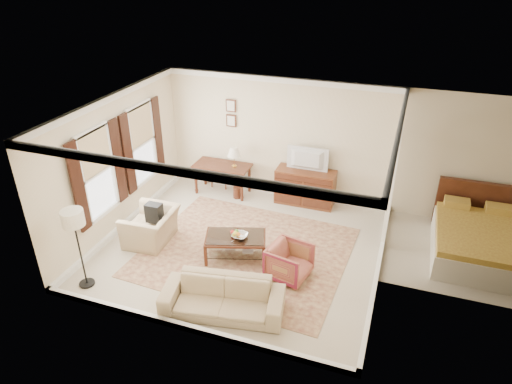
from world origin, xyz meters
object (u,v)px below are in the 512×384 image
Objects in this scene: writing_desk at (222,169)px; coffee_table at (236,241)px; tv at (307,153)px; sofa at (222,293)px; club_armchair at (150,222)px; striped_armchair at (289,260)px; sideboard at (305,187)px.

coffee_table is (1.30, -2.43, -0.26)m from writing_desk.
sofa is (-0.39, -4.06, -0.91)m from tv.
tv reaches higher than club_armchair.
club_armchair reaches higher than sofa.
writing_desk is 1.87× the size of striped_armchair.
sideboard is 0.69× the size of sofa.
sofa is at bearing 53.65° from club_armchair.
tv reaches higher than sideboard.
coffee_table is 1.85m from club_armchair.
club_armchair is (-2.60, -2.60, -0.84)m from tv.
striped_armchair is (1.15, -0.25, -0.01)m from coffee_table.
striped_armchair is at bearing 83.22° from club_armchair.
writing_desk is 4.28m from sofa.
writing_desk is 1.29× the size of club_armchair.
club_armchair is (-2.60, -2.62, 0.04)m from sideboard.
tv is 0.45× the size of sofa.
tv is at bearing 74.76° from sofa.
sideboard is at bearing 20.07° from striped_armchair.
tv reaches higher than striped_armchair.
writing_desk is at bearing 3.53° from tv.
sideboard reaches higher than striped_armchair.
sofa is at bearing 159.67° from striped_armchair.
coffee_table is at bearing 89.91° from striped_armchair.
sofa is at bearing -95.44° from sideboard.
coffee_table is 1.80× the size of striped_armchair.
coffee_table is at bearing 73.66° from tv.
writing_desk is 0.68× the size of sofa.
sideboard is 0.88m from tv.
striped_armchair is 0.36× the size of sofa.
sideboard is 4.10m from sofa.
writing_desk is 2.54m from club_armchair.
striped_armchair is at bearing 47.98° from sofa.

